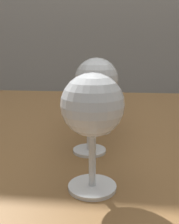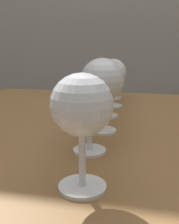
{
  "view_description": "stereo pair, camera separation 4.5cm",
  "coord_description": "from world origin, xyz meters",
  "views": [
    {
      "loc": [
        -0.06,
        -0.62,
        0.96
      ],
      "look_at": [
        -0.11,
        -0.19,
        0.85
      ],
      "focal_mm": 43.35,
      "sensor_mm": 36.0,
      "label": 1
    },
    {
      "loc": [
        -0.02,
        -0.61,
        0.96
      ],
      "look_at": [
        -0.11,
        -0.19,
        0.85
      ],
      "focal_mm": 43.35,
      "sensor_mm": 36.0,
      "label": 2
    }
  ],
  "objects": [
    {
      "name": "wine_glass_merlot",
      "position": [
        -0.12,
        0.05,
        0.87
      ],
      "size": [
        0.08,
        0.08,
        0.13
      ],
      "color": "white",
      "rests_on": "dining_table"
    },
    {
      "name": "dining_table",
      "position": [
        0.0,
        0.0,
        0.67
      ],
      "size": [
        1.19,
        0.84,
        0.78
      ],
      "color": "brown",
      "rests_on": "ground_plane"
    },
    {
      "name": "wine_glass_rose",
      "position": [
        -0.11,
        -0.07,
        0.88
      ],
      "size": [
        0.09,
        0.09,
        0.15
      ],
      "color": "white",
      "rests_on": "dining_table"
    },
    {
      "name": "wine_glass_cabernet",
      "position": [
        -0.11,
        -0.19,
        0.86
      ],
      "size": [
        0.07,
        0.07,
        0.12
      ],
      "color": "white",
      "rests_on": "dining_table"
    },
    {
      "name": "wine_glass_white",
      "position": [
        -0.09,
        -0.31,
        0.88
      ],
      "size": [
        0.08,
        0.08,
        0.15
      ],
      "color": "white",
      "rests_on": "dining_table"
    },
    {
      "name": "wine_glass_amber",
      "position": [
        -0.12,
        0.17,
        0.87
      ],
      "size": [
        0.07,
        0.07,
        0.13
      ],
      "color": "white",
      "rests_on": "dining_table"
    },
    {
      "name": "wine_glass_port",
      "position": [
        -0.13,
        0.29,
        0.86
      ],
      "size": [
        0.09,
        0.09,
        0.13
      ],
      "color": "white",
      "rests_on": "dining_table"
    }
  ]
}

